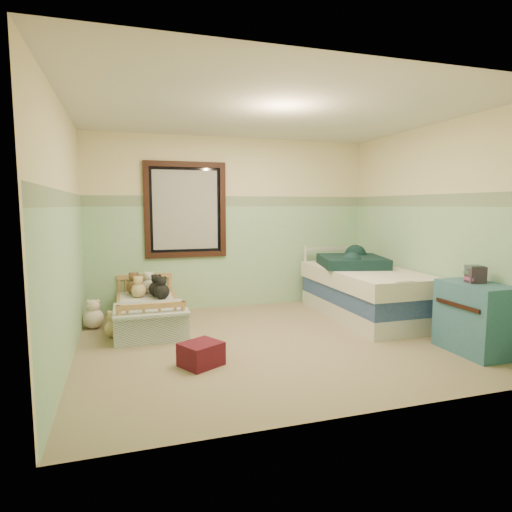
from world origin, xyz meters
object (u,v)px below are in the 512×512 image
object	(u,v)px
dresser	(475,318)
toddler_bed_frame	(148,318)
plush_floor_cream	(94,319)
plush_floor_tan	(114,328)
twin_bed_frame	(365,309)
red_pillow	(201,354)
floor_book	(195,351)

from	to	relation	value
dresser	toddler_bed_frame	bearing A→B (deg)	147.50
plush_floor_cream	plush_floor_tan	distance (m)	0.52
toddler_bed_frame	plush_floor_cream	world-z (taller)	plush_floor_cream
plush_floor_cream	dresser	distance (m)	4.36
twin_bed_frame	dresser	xyz separation A→B (m)	(0.31, -1.57, 0.25)
red_pillow	floor_book	size ratio (longest dim) A/B	1.39
toddler_bed_frame	floor_book	world-z (taller)	toddler_bed_frame
plush_floor_tan	floor_book	xyz separation A→B (m)	(0.81, -0.78, -0.10)
plush_floor_cream	floor_book	bearing A→B (deg)	-49.45
plush_floor_tan	red_pillow	world-z (taller)	red_pillow
plush_floor_cream	plush_floor_tan	world-z (taller)	plush_floor_cream
plush_floor_cream	dresser	world-z (taller)	dresser
dresser	red_pillow	world-z (taller)	dresser
dresser	red_pillow	distance (m)	2.81
floor_book	dresser	bearing A→B (deg)	-24.62
dresser	plush_floor_tan	bearing A→B (deg)	155.22
plush_floor_cream	plush_floor_tan	xyz separation A→B (m)	(0.25, -0.46, -0.02)
toddler_bed_frame	plush_floor_tan	xyz separation A→B (m)	(-0.41, -0.37, 0.01)
toddler_bed_frame	plush_floor_cream	xyz separation A→B (m)	(-0.65, 0.09, 0.03)
plush_floor_cream	red_pillow	distance (m)	1.94
plush_floor_tan	red_pillow	xyz separation A→B (m)	(0.80, -1.18, 0.00)
twin_bed_frame	floor_book	size ratio (longest dim) A/B	7.75
toddler_bed_frame	dresser	distance (m)	3.76
toddler_bed_frame	red_pillow	bearing A→B (deg)	-75.58
plush_floor_tan	twin_bed_frame	distance (m)	3.25
plush_floor_cream	dresser	size ratio (longest dim) A/B	0.34
red_pillow	dresser	bearing A→B (deg)	-9.66
floor_book	toddler_bed_frame	bearing A→B (deg)	102.25
plush_floor_cream	twin_bed_frame	xyz separation A→B (m)	(3.50, -0.53, -0.01)
toddler_bed_frame	twin_bed_frame	size ratio (longest dim) A/B	0.76
twin_bed_frame	red_pillow	size ratio (longest dim) A/B	5.59
plush_floor_cream	red_pillow	bearing A→B (deg)	-57.25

